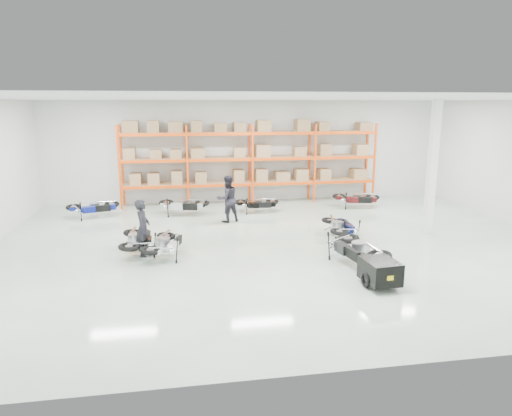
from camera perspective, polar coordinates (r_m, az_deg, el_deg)
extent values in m
plane|color=silver|center=(14.45, 3.30, -4.61)|extent=(18.00, 18.00, 0.00)
plane|color=white|center=(13.79, 3.55, 13.53)|extent=(18.00, 18.00, 0.00)
plane|color=silver|center=(20.78, -0.87, 7.09)|extent=(18.00, 0.00, 18.00)
plane|color=silver|center=(7.43, 15.41, -3.86)|extent=(18.00, 0.00, 18.00)
cube|color=#FF4E0D|center=(19.78, -16.73, 4.80)|extent=(0.08, 0.08, 3.50)
cube|color=#FF4E0D|center=(20.67, -16.43, 5.14)|extent=(0.08, 0.08, 3.50)
cube|color=#FF4E0D|center=(19.62, -8.57, 5.14)|extent=(0.08, 0.08, 3.50)
cube|color=#FF4E0D|center=(20.51, -8.61, 5.46)|extent=(0.08, 0.08, 3.50)
cube|color=#FF4E0D|center=(19.86, -0.43, 5.37)|extent=(0.08, 0.08, 3.50)
cube|color=#FF4E0D|center=(20.74, -0.82, 5.69)|extent=(0.08, 0.08, 3.50)
cube|color=#FF4E0D|center=(20.47, 7.37, 5.49)|extent=(0.08, 0.08, 3.50)
cube|color=#FF4E0D|center=(21.33, 6.68, 5.80)|extent=(0.08, 0.08, 3.50)
cube|color=#FF4E0D|center=(21.44, 14.59, 5.51)|extent=(0.08, 0.08, 3.50)
cube|color=#FF4E0D|center=(22.26, 13.66, 5.82)|extent=(0.08, 0.08, 3.50)
cube|color=#FF4E0D|center=(19.78, -12.55, 2.54)|extent=(2.70, 0.08, 0.12)
cube|color=#FF4E0D|center=(20.67, -12.42, 2.98)|extent=(2.70, 0.08, 0.12)
cube|color=#A67955|center=(20.21, -12.49, 2.96)|extent=(2.68, 0.88, 0.02)
cube|color=#A67955|center=(20.17, -12.52, 3.60)|extent=(2.40, 0.70, 0.44)
cube|color=#FF4E0D|center=(19.82, -4.43, 2.83)|extent=(2.70, 0.08, 0.12)
cube|color=#FF4E0D|center=(20.70, -4.65, 3.25)|extent=(2.70, 0.08, 0.12)
cube|color=#A67955|center=(20.25, -4.55, 3.24)|extent=(2.68, 0.88, 0.02)
cube|color=#A67955|center=(20.21, -4.56, 3.88)|extent=(2.40, 0.70, 0.44)
cube|color=#FF4E0D|center=(20.24, 3.50, 3.06)|extent=(2.70, 0.08, 0.12)
cube|color=#FF4E0D|center=(21.11, 2.95, 3.47)|extent=(2.70, 0.08, 0.12)
cube|color=#A67955|center=(20.67, 3.22, 3.46)|extent=(2.68, 0.88, 0.02)
cube|color=#A67955|center=(20.63, 3.23, 4.09)|extent=(2.40, 0.70, 0.44)
cube|color=#FF4E0D|center=(21.04, 10.96, 3.22)|extent=(2.70, 0.08, 0.12)
cube|color=#FF4E0D|center=(21.87, 10.15, 3.61)|extent=(2.70, 0.08, 0.12)
cube|color=#A67955|center=(21.45, 10.56, 3.60)|extent=(2.68, 0.88, 0.02)
cube|color=#A67955|center=(21.41, 10.58, 4.21)|extent=(2.40, 0.70, 0.44)
cube|color=#FF4E0D|center=(19.62, -12.70, 5.70)|extent=(2.70, 0.08, 0.12)
cube|color=#FF4E0D|center=(20.51, -12.57, 6.01)|extent=(2.70, 0.08, 0.12)
cube|color=#A67955|center=(20.06, -12.64, 6.06)|extent=(2.68, 0.88, 0.02)
cube|color=#A67955|center=(20.03, -12.68, 6.71)|extent=(2.40, 0.70, 0.44)
cube|color=#FF4E0D|center=(19.66, -4.49, 5.99)|extent=(2.70, 0.08, 0.12)
cube|color=#FF4E0D|center=(20.55, -4.71, 6.28)|extent=(2.70, 0.08, 0.12)
cube|color=#A67955|center=(20.09, -4.61, 6.34)|extent=(2.68, 0.88, 0.02)
cube|color=#A67955|center=(20.07, -4.62, 6.99)|extent=(2.40, 0.70, 0.44)
cube|color=#FF4E0D|center=(20.09, 3.54, 6.15)|extent=(2.70, 0.08, 0.12)
cube|color=#FF4E0D|center=(20.96, 2.99, 6.43)|extent=(2.70, 0.08, 0.12)
cube|color=#A67955|center=(20.52, 3.26, 6.49)|extent=(2.68, 0.88, 0.02)
cube|color=#A67955|center=(20.49, 3.27, 7.13)|extent=(2.40, 0.70, 0.44)
cube|color=#FF4E0D|center=(20.89, 11.09, 6.19)|extent=(2.70, 0.08, 0.12)
cube|color=#FF4E0D|center=(21.73, 10.27, 6.47)|extent=(2.70, 0.08, 0.12)
cube|color=#A67955|center=(21.30, 10.68, 6.52)|extent=(2.68, 0.88, 0.02)
cube|color=#A67955|center=(21.28, 10.70, 7.14)|extent=(2.40, 0.70, 0.44)
cube|color=#FF4E0D|center=(19.52, -12.86, 8.91)|extent=(2.70, 0.08, 0.12)
cube|color=#FF4E0D|center=(20.42, -12.72, 9.07)|extent=(2.70, 0.08, 0.12)
cube|color=#A67955|center=(19.96, -12.80, 9.19)|extent=(2.68, 0.88, 0.02)
cube|color=#A67955|center=(19.95, -12.83, 9.85)|extent=(2.40, 0.70, 0.44)
cube|color=#FF4E0D|center=(19.56, -4.55, 9.19)|extent=(2.70, 0.08, 0.12)
cube|color=#FF4E0D|center=(20.45, -4.77, 9.34)|extent=(2.70, 0.08, 0.12)
cube|color=#A67955|center=(20.00, -4.66, 9.47)|extent=(2.68, 0.88, 0.02)
cube|color=#A67955|center=(19.99, -4.67, 10.13)|extent=(2.40, 0.70, 0.44)
cube|color=#FF4E0D|center=(19.99, 3.58, 9.28)|extent=(2.70, 0.08, 0.12)
cube|color=#FF4E0D|center=(20.87, 3.02, 9.44)|extent=(2.70, 0.08, 0.12)
cube|color=#A67955|center=(20.42, 3.30, 9.56)|extent=(2.68, 0.88, 0.02)
cube|color=#A67955|center=(20.41, 3.31, 10.20)|extent=(2.40, 0.70, 0.44)
cube|color=#FF4E0D|center=(20.80, 11.22, 9.20)|extent=(2.70, 0.08, 0.12)
cube|color=#FF4E0D|center=(21.64, 10.38, 9.37)|extent=(2.70, 0.08, 0.12)
cube|color=#A67955|center=(21.21, 10.80, 9.48)|extent=(2.68, 0.88, 0.02)
cube|color=#A67955|center=(21.20, 10.83, 10.10)|extent=(2.40, 0.70, 0.44)
cube|color=white|center=(16.34, 21.15, 4.67)|extent=(0.25, 0.25, 4.50)
cube|color=black|center=(11.51, 15.23, -7.61)|extent=(0.83, 1.01, 0.55)
cube|color=yellow|center=(11.10, 16.25, -8.43)|extent=(0.16, 0.03, 0.11)
torus|color=black|center=(11.43, 13.43, -8.71)|extent=(0.08, 0.38, 0.38)
torus|color=black|center=(11.73, 16.87, -8.35)|extent=(0.08, 0.38, 0.38)
cylinder|color=black|center=(12.04, 13.98, -6.35)|extent=(0.12, 0.89, 0.04)
imported|color=black|center=(13.63, -13.95, -2.42)|extent=(0.47, 0.65, 1.66)
imported|color=#23212A|center=(17.07, -3.60, 1.16)|extent=(1.04, 0.92, 1.76)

